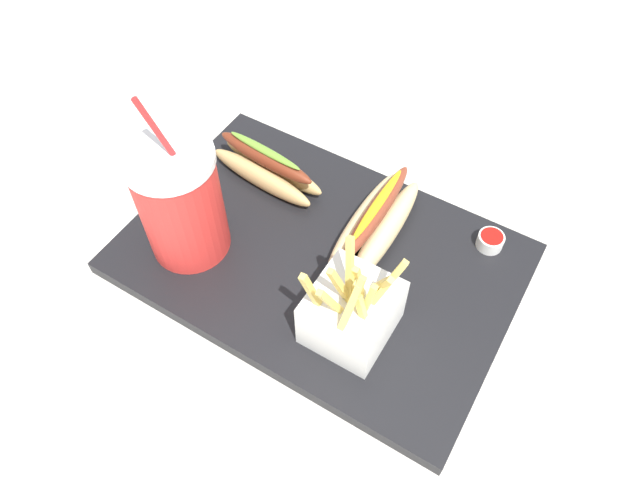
{
  "coord_description": "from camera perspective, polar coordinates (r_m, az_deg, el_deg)",
  "views": [
    {
      "loc": [
        -0.22,
        0.37,
        0.63
      ],
      "look_at": [
        0.0,
        0.0,
        0.05
      ],
      "focal_mm": 33.25,
      "sensor_mm": 36.0,
      "label": 1
    }
  ],
  "objects": [
    {
      "name": "ground_plane",
      "position": [
        0.77,
        0.0,
        -2.65
      ],
      "size": [
        2.4,
        2.4,
        0.02
      ],
      "primitive_type": "cube",
      "color": "silver"
    },
    {
      "name": "fries_basket",
      "position": [
        0.66,
        3.08,
        -6.91
      ],
      "size": [
        0.09,
        0.1,
        0.14
      ],
      "color": "white",
      "rests_on": "food_tray"
    },
    {
      "name": "ketchup_cup_1",
      "position": [
        0.78,
        16.09,
        -0.02
      ],
      "size": [
        0.03,
        0.03,
        0.02
      ],
      "color": "white",
      "rests_on": "food_tray"
    },
    {
      "name": "food_tray",
      "position": [
        0.76,
        0.0,
        -1.81
      ],
      "size": [
        0.48,
        0.33,
        0.02
      ],
      "primitive_type": "cube",
      "color": "black",
      "rests_on": "ground_plane"
    },
    {
      "name": "hot_dog_1",
      "position": [
        0.75,
        5.36,
        1.7
      ],
      "size": [
        0.06,
        0.19,
        0.07
      ],
      "color": "#E5C689",
      "rests_on": "food_tray"
    },
    {
      "name": "hot_dog_2",
      "position": [
        0.81,
        -5.18,
        6.94
      ],
      "size": [
        0.17,
        0.07,
        0.06
      ],
      "color": "tan",
      "rests_on": "food_tray"
    },
    {
      "name": "soda_cup",
      "position": [
        0.72,
        -13.27,
        3.52
      ],
      "size": [
        0.1,
        0.1,
        0.23
      ],
      "color": "red",
      "rests_on": "food_tray"
    }
  ]
}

